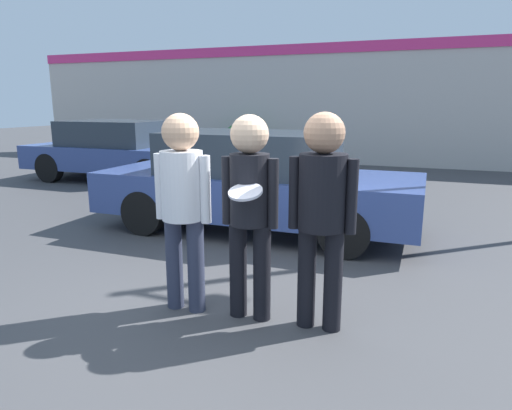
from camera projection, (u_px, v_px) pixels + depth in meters
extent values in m
plane|color=#3F3F42|center=(226.00, 311.00, 4.10)|extent=(56.00, 56.00, 0.00)
cube|color=beige|center=(374.00, 105.00, 13.33)|extent=(24.00, 0.18, 3.56)
cube|color=#E0337A|center=(377.00, 46.00, 12.88)|extent=(24.00, 0.04, 0.30)
cylinder|color=#2D3347|center=(174.00, 263.00, 4.11)|extent=(0.15, 0.15, 0.84)
cylinder|color=#2D3347|center=(196.00, 266.00, 4.03)|extent=(0.15, 0.15, 0.84)
cylinder|color=silver|center=(182.00, 186.00, 3.91)|extent=(0.36, 0.36, 0.60)
cylinder|color=silver|center=(160.00, 186.00, 4.00)|extent=(0.09, 0.09, 0.58)
cylinder|color=silver|center=(205.00, 190.00, 3.84)|extent=(0.09, 0.09, 0.58)
sphere|color=tan|center=(180.00, 132.00, 3.81)|extent=(0.32, 0.32, 0.32)
cylinder|color=black|center=(238.00, 270.00, 3.95)|extent=(0.15, 0.15, 0.84)
cylinder|color=black|center=(262.00, 273.00, 3.87)|extent=(0.15, 0.15, 0.84)
cylinder|color=black|center=(250.00, 190.00, 3.75)|extent=(0.33, 0.33, 0.59)
cylinder|color=black|center=(227.00, 191.00, 3.83)|extent=(0.09, 0.09, 0.58)
cylinder|color=black|center=(273.00, 194.00, 3.69)|extent=(0.09, 0.09, 0.58)
sphere|color=#DBB28E|center=(249.00, 134.00, 3.65)|extent=(0.31, 0.31, 0.31)
cylinder|color=silver|center=(245.00, 192.00, 3.50)|extent=(0.27, 0.26, 0.10)
cylinder|color=black|center=(307.00, 277.00, 3.76)|extent=(0.15, 0.15, 0.85)
cylinder|color=black|center=(333.00, 281.00, 3.69)|extent=(0.15, 0.15, 0.85)
cylinder|color=black|center=(322.00, 192.00, 3.57)|extent=(0.38, 0.38, 0.60)
cylinder|color=black|center=(294.00, 193.00, 3.65)|extent=(0.09, 0.09, 0.58)
cylinder|color=black|center=(352.00, 197.00, 3.49)|extent=(0.09, 0.09, 0.58)
sphere|color=tan|center=(324.00, 133.00, 3.47)|extent=(0.32, 0.32, 0.32)
cube|color=#334784|center=(257.00, 193.00, 6.61)|extent=(4.57, 1.75, 0.58)
cube|color=#28333D|center=(251.00, 152.00, 6.52)|extent=(2.38, 1.51, 0.58)
cylinder|color=black|center=(363.00, 206.00, 6.88)|extent=(0.63, 0.22, 0.63)
cylinder|color=black|center=(345.00, 232.00, 5.47)|extent=(0.63, 0.22, 0.63)
cylinder|color=black|center=(196.00, 193.00, 7.86)|extent=(0.63, 0.22, 0.63)
cylinder|color=black|center=(144.00, 212.00, 6.45)|extent=(0.63, 0.22, 0.63)
cube|color=#334784|center=(120.00, 157.00, 10.99)|extent=(4.43, 1.94, 0.55)
cube|color=#28333D|center=(116.00, 133.00, 10.89)|extent=(2.30, 1.66, 0.58)
cylinder|color=black|center=(189.00, 164.00, 11.35)|extent=(0.68, 0.22, 0.68)
cylinder|color=black|center=(149.00, 174.00, 9.77)|extent=(0.68, 0.22, 0.68)
cylinder|color=black|center=(99.00, 159.00, 12.30)|extent=(0.68, 0.22, 0.68)
cylinder|color=black|center=(49.00, 168.00, 10.72)|extent=(0.68, 0.22, 0.68)
sphere|color=#387A3D|center=(240.00, 143.00, 14.22)|extent=(1.22, 1.22, 1.22)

